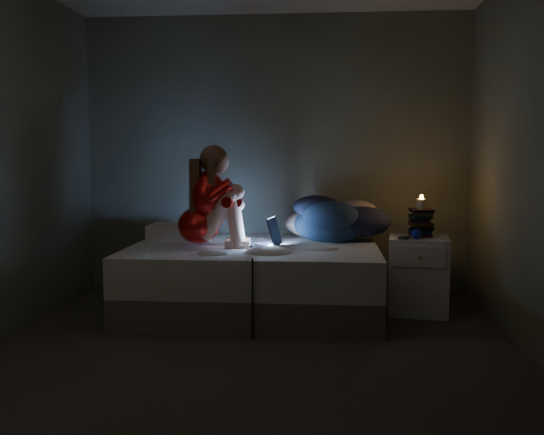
# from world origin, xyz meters

# --- Properties ---
(floor) EXTENTS (3.60, 3.80, 0.02)m
(floor) POSITION_xyz_m (0.00, 0.00, -0.01)
(floor) COLOR #2A2725
(floor) RESTS_ON ground
(wall_back) EXTENTS (3.60, 0.02, 2.60)m
(wall_back) POSITION_xyz_m (0.00, 1.91, 1.30)
(wall_back) COLOR #4B503D
(wall_back) RESTS_ON ground
(wall_front) EXTENTS (3.60, 0.02, 2.60)m
(wall_front) POSITION_xyz_m (0.00, -1.91, 1.30)
(wall_front) COLOR #4B503D
(wall_front) RESTS_ON ground
(wall_right) EXTENTS (0.02, 3.80, 2.60)m
(wall_right) POSITION_xyz_m (1.81, 0.00, 1.30)
(wall_right) COLOR #4B503D
(wall_right) RESTS_ON ground
(bed) EXTENTS (2.03, 1.52, 0.56)m
(bed) POSITION_xyz_m (-0.11, 1.10, 0.28)
(bed) COLOR beige
(bed) RESTS_ON ground
(pillow) EXTENTS (0.47, 0.34, 0.14)m
(pillow) POSITION_xyz_m (-0.82, 1.38, 0.63)
(pillow) COLOR silver
(pillow) RESTS_ON bed
(woman) EXTENTS (0.54, 0.38, 0.83)m
(woman) POSITION_xyz_m (-0.55, 0.98, 0.97)
(woman) COLOR maroon
(woman) RESTS_ON bed
(laptop) EXTENTS (0.39, 0.31, 0.25)m
(laptop) POSITION_xyz_m (-0.08, 1.05, 0.68)
(laptop) COLOR black
(laptop) RESTS_ON bed
(clothes_pile) EXTENTS (0.82, 0.74, 0.41)m
(clothes_pile) POSITION_xyz_m (0.53, 1.47, 0.76)
(clothes_pile) COLOR navy
(clothes_pile) RESTS_ON bed
(nightstand) EXTENTS (0.52, 0.48, 0.63)m
(nightstand) POSITION_xyz_m (1.25, 1.16, 0.32)
(nightstand) COLOR white
(nightstand) RESTS_ON ground
(book_stack) EXTENTS (0.19, 0.25, 0.23)m
(book_stack) POSITION_xyz_m (1.27, 1.24, 0.75)
(book_stack) COLOR black
(book_stack) RESTS_ON nightstand
(candle) EXTENTS (0.07, 0.07, 0.08)m
(candle) POSITION_xyz_m (1.27, 1.24, 0.90)
(candle) COLOR beige
(candle) RESTS_ON book_stack
(phone) EXTENTS (0.10, 0.15, 0.01)m
(phone) POSITION_xyz_m (1.13, 1.06, 0.64)
(phone) COLOR black
(phone) RESTS_ON nightstand
(blue_orb) EXTENTS (0.08, 0.08, 0.08)m
(blue_orb) POSITION_xyz_m (1.22, 1.04, 0.67)
(blue_orb) COLOR #0E1E91
(blue_orb) RESTS_ON nightstand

